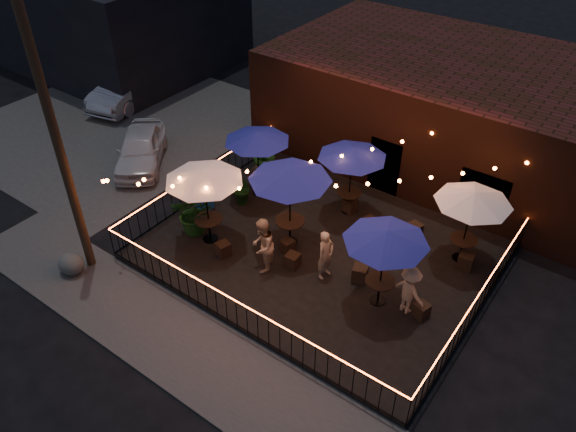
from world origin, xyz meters
name	(u,v)px	position (x,y,z in m)	size (l,w,h in m)	color
ground	(282,289)	(0.00, 0.00, 0.00)	(110.00, 110.00, 0.00)	black
patio	(320,251)	(0.00, 2.00, 0.07)	(10.00, 8.00, 0.15)	black
sidewalk	(206,361)	(0.00, -3.25, 0.03)	(18.00, 2.50, 0.05)	#3E3B39
parking_lot	(118,123)	(-12.00, 4.00, 0.01)	(11.00, 12.00, 0.02)	#3E3B39
brick_building	(460,111)	(1.00, 9.99, 2.00)	(14.00, 8.00, 4.00)	black
background_building	(108,11)	(-18.00, 9.00, 2.50)	(12.00, 9.00, 5.00)	black
utility_pole	(60,153)	(-5.40, -2.60, 4.00)	(0.26, 0.26, 8.00)	#342415
fence_front	(237,314)	(0.00, -2.00, 0.66)	(10.00, 0.04, 1.04)	black
fence_left	(202,183)	(-5.00, 2.00, 0.66)	(0.04, 8.00, 1.04)	black
fence_right	(476,307)	(5.00, 2.00, 0.66)	(0.04, 8.00, 1.04)	black
festoon_lights	(288,181)	(-1.01, 1.70, 2.52)	(10.02, 8.72, 1.32)	orange
cafe_table_0	(204,176)	(-3.13, 0.34, 2.58)	(3.13, 3.13, 2.66)	black
cafe_table_1	(257,137)	(-3.48, 3.30, 2.43)	(2.70, 2.70, 2.49)	black
cafe_table_2	(290,175)	(-0.98, 1.74, 2.70)	(3.03, 3.03, 2.79)	black
cafe_table_3	(352,153)	(-0.35, 4.27, 2.44)	(2.27, 2.27, 2.50)	black
cafe_table_4	(386,237)	(2.56, 1.11, 2.48)	(2.97, 2.97, 2.55)	black
cafe_table_5	(474,198)	(3.71, 4.21, 2.41)	(2.84, 2.84, 2.48)	black
bistro_chair_0	(200,220)	(-3.92, 0.71, 0.35)	(0.34, 0.34, 0.40)	black
bistro_chair_1	(223,249)	(-2.27, 0.02, 0.38)	(0.38, 0.38, 0.45)	black
bistro_chair_2	(259,175)	(-4.01, 3.94, 0.39)	(0.41, 0.41, 0.48)	black
bistro_chair_3	(277,186)	(-3.01, 3.72, 0.40)	(0.42, 0.42, 0.50)	black
bistro_chair_4	(287,246)	(-0.78, 1.33, 0.37)	(0.36, 0.36, 0.43)	black
bistro_chair_5	(293,261)	(-0.23, 0.85, 0.38)	(0.39, 0.39, 0.47)	black
bistro_chair_6	(350,205)	(-0.30, 4.29, 0.40)	(0.41, 0.41, 0.49)	black
bistro_chair_7	(370,224)	(0.74, 3.84, 0.37)	(0.37, 0.37, 0.44)	black
bistro_chair_8	(360,274)	(1.70, 1.55, 0.40)	(0.42, 0.42, 0.49)	black
bistro_chair_9	(421,310)	(3.79, 1.30, 0.37)	(0.37, 0.37, 0.44)	black
bistro_chair_10	(414,230)	(2.08, 4.33, 0.40)	(0.42, 0.42, 0.49)	black
bistro_chair_11	(465,261)	(4.00, 3.88, 0.41)	(0.43, 0.43, 0.51)	black
patron_a	(325,255)	(0.76, 1.10, 0.95)	(0.59, 0.38, 1.61)	tan
patron_b	(262,246)	(-0.89, 0.25, 1.05)	(0.88, 0.68, 1.81)	tan
patron_c	(409,290)	(3.37, 1.26, 0.92)	(0.99, 0.57, 1.53)	tan
potted_shrub_a	(195,213)	(-3.74, 0.38, 0.90)	(1.35, 1.17, 1.50)	#193E12
potted_shrub_b	(242,189)	(-3.53, 2.46, 0.76)	(0.67, 0.54, 1.22)	#17380E
potted_shrub_c	(264,153)	(-4.28, 4.62, 0.88)	(0.82, 0.82, 1.46)	#0B350D
cooler	(204,198)	(-4.47, 1.51, 0.55)	(0.60, 0.43, 0.79)	blue
boulder	(71,264)	(-5.55, -3.17, 0.34)	(0.86, 0.73, 0.67)	#4D4D47
car_white	(141,148)	(-8.56, 2.37, 0.68)	(1.60, 3.98, 1.36)	silver
car_silver	(131,85)	(-13.08, 5.89, 0.81)	(1.72, 4.92, 1.62)	#A0A0A8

